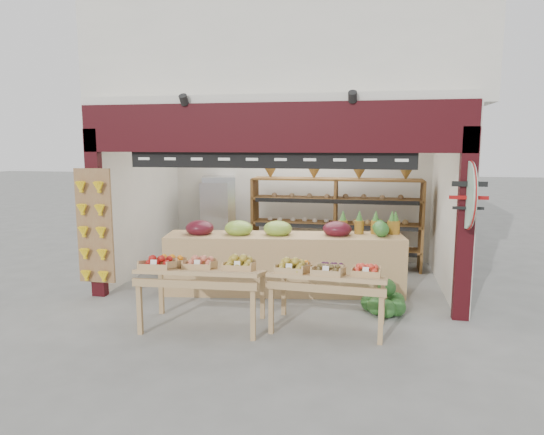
{
  "coord_description": "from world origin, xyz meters",
  "views": [
    {
      "loc": [
        1.43,
        -7.91,
        2.43
      ],
      "look_at": [
        -0.09,
        -0.2,
        1.22
      ],
      "focal_mm": 32.0,
      "sensor_mm": 36.0,
      "label": 1
    }
  ],
  "objects_px": {
    "display_table_right": "(325,273)",
    "cardboard_stack": "(197,261)",
    "mid_counter": "(284,261)",
    "watermelon_pile": "(384,302)",
    "back_shelving": "(336,207)",
    "refrigerator": "(219,217)",
    "display_table_left": "(196,269)"
  },
  "relations": [
    {
      "from": "refrigerator",
      "to": "watermelon_pile",
      "type": "relative_size",
      "value": 2.72
    },
    {
      "from": "display_table_right",
      "to": "cardboard_stack",
      "type": "bearing_deg",
      "value": 139.9
    },
    {
      "from": "cardboard_stack",
      "to": "display_table_left",
      "type": "distance_m",
      "value": 2.55
    },
    {
      "from": "back_shelving",
      "to": "cardboard_stack",
      "type": "distance_m",
      "value": 2.86
    },
    {
      "from": "back_shelving",
      "to": "display_table_right",
      "type": "xyz_separation_m",
      "value": [
        0.08,
        -3.27,
        -0.46
      ]
    },
    {
      "from": "refrigerator",
      "to": "display_table_left",
      "type": "bearing_deg",
      "value": -94.53
    },
    {
      "from": "display_table_right",
      "to": "watermelon_pile",
      "type": "distance_m",
      "value": 1.22
    },
    {
      "from": "back_shelving",
      "to": "mid_counter",
      "type": "height_order",
      "value": "back_shelving"
    },
    {
      "from": "watermelon_pile",
      "to": "back_shelving",
      "type": "bearing_deg",
      "value": 109.12
    },
    {
      "from": "refrigerator",
      "to": "mid_counter",
      "type": "height_order",
      "value": "refrigerator"
    },
    {
      "from": "cardboard_stack",
      "to": "display_table_right",
      "type": "distance_m",
      "value": 3.36
    },
    {
      "from": "back_shelving",
      "to": "refrigerator",
      "type": "distance_m",
      "value": 2.52
    },
    {
      "from": "refrigerator",
      "to": "display_table_left",
      "type": "xyz_separation_m",
      "value": [
        0.87,
        -3.8,
        -0.1
      ]
    },
    {
      "from": "refrigerator",
      "to": "mid_counter",
      "type": "xyz_separation_m",
      "value": [
        1.76,
        -2.15,
        -0.35
      ]
    },
    {
      "from": "cardboard_stack",
      "to": "display_table_right",
      "type": "bearing_deg",
      "value": -40.1
    },
    {
      "from": "back_shelving",
      "to": "display_table_left",
      "type": "distance_m",
      "value": 3.87
    },
    {
      "from": "refrigerator",
      "to": "mid_counter",
      "type": "relative_size",
      "value": 0.45
    },
    {
      "from": "watermelon_pile",
      "to": "cardboard_stack",
      "type": "bearing_deg",
      "value": 157.02
    },
    {
      "from": "mid_counter",
      "to": "display_table_right",
      "type": "distance_m",
      "value": 1.65
    },
    {
      "from": "watermelon_pile",
      "to": "display_table_right",
      "type": "bearing_deg",
      "value": -137.93
    },
    {
      "from": "back_shelving",
      "to": "cardboard_stack",
      "type": "bearing_deg",
      "value": -155.35
    },
    {
      "from": "cardboard_stack",
      "to": "display_table_left",
      "type": "bearing_deg",
      "value": -70.19
    },
    {
      "from": "cardboard_stack",
      "to": "mid_counter",
      "type": "relative_size",
      "value": 0.27
    },
    {
      "from": "back_shelving",
      "to": "watermelon_pile",
      "type": "bearing_deg",
      "value": -70.88
    },
    {
      "from": "cardboard_stack",
      "to": "watermelon_pile",
      "type": "bearing_deg",
      "value": -22.98
    },
    {
      "from": "display_table_right",
      "to": "watermelon_pile",
      "type": "bearing_deg",
      "value": 42.07
    },
    {
      "from": "back_shelving",
      "to": "display_table_left",
      "type": "height_order",
      "value": "back_shelving"
    },
    {
      "from": "display_table_left",
      "to": "refrigerator",
      "type": "bearing_deg",
      "value": 102.85
    },
    {
      "from": "display_table_left",
      "to": "back_shelving",
      "type": "bearing_deg",
      "value": 65.17
    },
    {
      "from": "back_shelving",
      "to": "refrigerator",
      "type": "relative_size",
      "value": 1.9
    },
    {
      "from": "refrigerator",
      "to": "watermelon_pile",
      "type": "height_order",
      "value": "refrigerator"
    },
    {
      "from": "display_table_left",
      "to": "mid_counter",
      "type": "bearing_deg",
      "value": 61.41
    }
  ]
}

